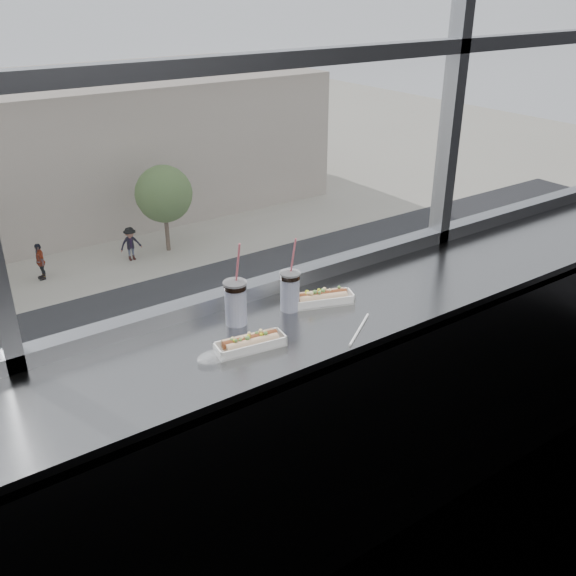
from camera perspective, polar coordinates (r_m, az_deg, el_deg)
wall_back_lower at (r=2.92m, az=-1.65°, el=-10.05°), size 6.00×0.00×6.00m
counter at (r=2.45m, az=1.75°, el=-3.26°), size 6.00×0.55×0.06m
counter_fascia at (r=2.59m, az=5.09°, el=-15.66°), size 6.00×0.04×1.04m
hotdog_tray_left at (r=2.23m, az=-3.37°, el=-4.85°), size 0.26×0.12×0.06m
hotdog_tray_right at (r=2.53m, az=2.98°, el=-0.88°), size 0.27×0.16×0.06m
soda_cup_left at (r=2.36m, az=-4.68°, el=-1.13°), size 0.09×0.09×0.32m
soda_cup_right at (r=2.45m, az=0.17°, el=-0.09°), size 0.08×0.08×0.30m
loose_straw at (r=2.36m, az=6.36°, el=-3.66°), size 0.21×0.14×0.01m
wrapper at (r=2.18m, az=-6.71°, el=-6.11°), size 0.11×0.08×0.03m
car_near_d at (r=22.67m, az=-13.13°, el=-7.65°), size 2.65×5.85×1.92m
car_near_e at (r=26.68m, az=5.17°, el=-1.36°), size 3.32×6.64×2.13m
car_near_c at (r=21.76m, az=-23.75°, el=-10.42°), size 2.95×6.83×2.26m
pedestrian_c at (r=33.12m, az=-21.22°, el=2.52°), size 0.74×0.98×2.21m
pedestrian_d at (r=34.02m, az=-13.84°, el=4.11°), size 0.96×0.72×2.15m
tree_right at (r=34.24m, az=-10.98°, el=8.21°), size 3.00×3.00×4.68m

